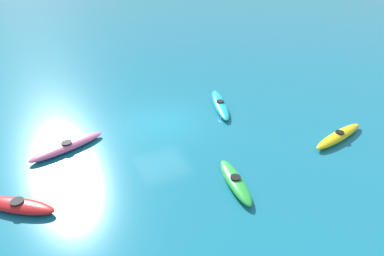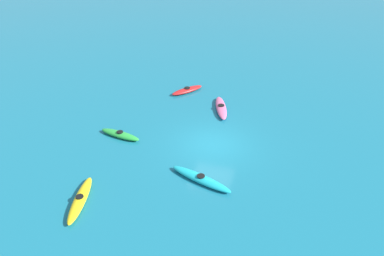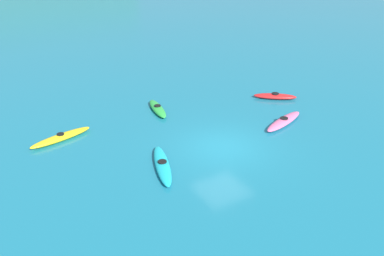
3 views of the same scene
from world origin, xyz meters
The scene contains 6 objects.
ground_plane centered at (0.00, 0.00, 0.00)m, with size 600.00×600.00×0.00m, color #19728C.
kayak_green centered at (-0.81, 5.58, 0.16)m, with size 1.07×2.78×0.37m.
kayak_pink centered at (4.35, 0.53, 0.16)m, with size 3.31×1.72×0.37m.
kayak_yellow centered at (-6.66, 4.80, 0.16)m, with size 3.38×1.37×0.37m.
kayak_red centered at (6.33, 3.60, 0.16)m, with size 2.50×2.14×0.37m.
kayak_cyan centered at (-3.48, -0.25, 0.16)m, with size 1.76×3.58×0.37m.
Camera 3 is at (-10.97, -15.57, 10.33)m, focal length 41.07 mm.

